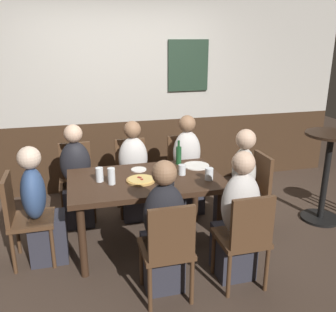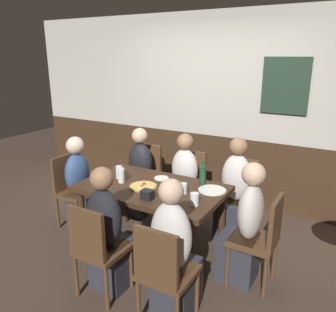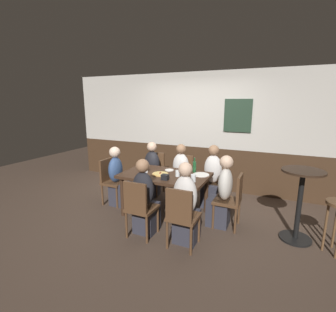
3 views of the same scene
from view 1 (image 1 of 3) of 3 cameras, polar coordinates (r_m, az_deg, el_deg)
The scene contains 28 objects.
ground_plane at distance 3.93m, azimuth -3.27°, elevation -13.53°, with size 12.00×12.00×0.00m, color #423328.
wall_back at distance 5.04m, azimuth -7.27°, elevation 9.29°, with size 6.40×0.13×2.60m.
dining_table at distance 3.63m, azimuth -3.45°, elevation -4.72°, with size 1.49×0.90×0.74m.
chair_left_far at distance 4.44m, azimuth -13.98°, elevation -3.10°, with size 0.40×0.40×0.88m.
chair_head_east at distance 4.06m, azimuth 12.93°, elevation -5.04°, with size 0.40×0.40×0.88m.
chair_right_far at distance 4.62m, azimuth 2.45°, elevation -1.71°, with size 0.40×0.40×0.88m.
chair_head_west at distance 3.68m, azimuth -21.62°, elevation -8.42°, with size 0.40×0.40×0.88m.
chair_mid_near at distance 2.95m, azimuth 0.02°, elevation -13.84°, with size 0.40×0.40×0.88m.
chair_mid_far at distance 4.48m, azimuth -5.59°, elevation -2.42°, with size 0.40×0.40×0.88m.
chair_right_near at distance 3.16m, azimuth 11.85°, elevation -11.96°, with size 0.40×0.40×0.88m.
person_left_far at distance 4.29m, azimuth -13.92°, elevation -3.99°, with size 0.34×0.37×1.15m.
person_head_east at distance 3.99m, azimuth 10.86°, elevation -5.31°, with size 0.37×0.34×1.17m.
person_right_far at distance 4.48m, azimuth 3.06°, elevation -2.34°, with size 0.34×0.37×1.18m.
person_head_west at distance 3.66m, azimuth -19.06°, elevation -8.42°, with size 0.37×0.34×1.14m.
person_mid_near at distance 3.09m, azimuth -0.76°, elevation -12.35°, with size 0.34×0.37×1.17m.
person_mid_far at distance 4.34m, azimuth -5.24°, elevation -3.28°, with size 0.34×0.37×1.15m.
person_right_near at distance 3.28m, azimuth 10.61°, elevation -10.57°, with size 0.34×0.37×1.19m.
pizza at distance 3.53m, azimuth -4.21°, elevation -3.72°, with size 0.28×0.28×0.03m.
beer_glass_half at distance 3.60m, azimuth 0.57°, elevation -2.62°, with size 0.07×0.07×0.10m.
tumbler_water at distance 3.47m, azimuth -8.75°, elevation -3.21°, with size 0.07×0.07×0.16m.
beer_glass_tall at distance 3.55m, azimuth -10.56°, elevation -3.00°, with size 0.07×0.07×0.14m.
highball_clear at distance 3.56m, azimuth 6.39°, elevation -2.91°, with size 0.08×0.08×0.12m.
pint_glass_pale at distance 3.66m, azimuth 2.22°, elevation -2.26°, with size 0.07×0.07×0.10m.
beer_bottle_green at distance 3.95m, azimuth 1.66°, elevation 0.18°, with size 0.06×0.06×0.26m.
plate_white_large at distance 3.93m, azimuth 4.39°, elevation -1.51°, with size 0.28×0.28×0.01m, color white.
plate_white_small at distance 3.82m, azimuth -4.56°, elevation -2.11°, with size 0.16×0.16×0.01m, color white.
condiment_caddy at distance 3.35m, azimuth -0.13°, elevation -4.28°, with size 0.11×0.09×0.09m, color black.
side_bar_table at distance 4.53m, azimuth 23.35°, elevation -2.02°, with size 0.56×0.56×1.05m.
Camera 1 is at (-0.64, -3.29, 2.06)m, focal length 39.35 mm.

